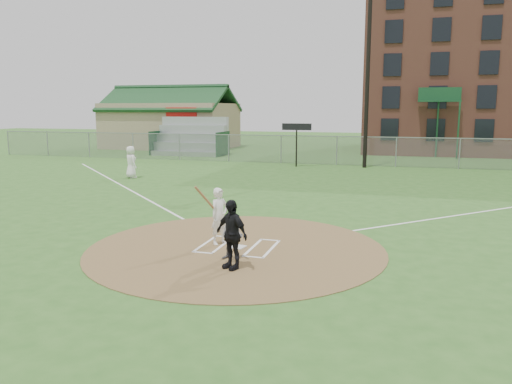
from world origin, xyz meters
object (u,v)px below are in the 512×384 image
(home_plate, at_px, (238,247))
(catcher, at_px, (232,237))
(umpire, at_px, (231,234))
(ondeck_player, at_px, (131,162))
(batter_at_plate, at_px, (219,216))

(home_plate, bearing_deg, catcher, -77.91)
(home_plate, xyz_separation_m, catcher, (0.25, -1.18, 0.60))
(umpire, bearing_deg, ondeck_player, 155.84)
(home_plate, relative_size, umpire, 0.23)
(umpire, bearing_deg, home_plate, 131.70)
(catcher, height_order, umpire, umpire)
(ondeck_player, bearing_deg, umpire, 163.79)
(home_plate, distance_m, ondeck_player, 15.92)
(home_plate, xyz_separation_m, umpire, (0.45, -1.83, 0.85))
(umpire, relative_size, batter_at_plate, 0.97)
(umpire, xyz_separation_m, ondeck_player, (-10.86, 13.84, 0.03))
(home_plate, height_order, umpire, umpire)
(home_plate, relative_size, catcher, 0.32)
(batter_at_plate, bearing_deg, home_plate, -19.09)
(ondeck_player, bearing_deg, batter_at_plate, 165.33)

